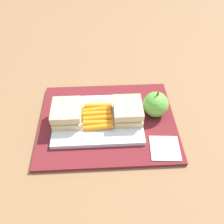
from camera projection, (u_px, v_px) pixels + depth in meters
ground_plane at (107, 123)px, 0.62m from camera, size 2.40×2.40×0.00m
lunchbag_mat at (107, 121)px, 0.62m from camera, size 0.36×0.28×0.01m
food_tray at (98, 119)px, 0.61m from camera, size 0.23×0.17×0.01m
sandwich_half_left at (67, 113)px, 0.59m from camera, size 0.07×0.08×0.04m
sandwich_half_right at (128, 111)px, 0.59m from camera, size 0.07×0.08×0.04m
carrot_sticks_bundle at (98, 116)px, 0.60m from camera, size 0.08×0.09×0.02m
apple at (156, 104)px, 0.61m from camera, size 0.07×0.07×0.08m
paper_napkin at (165, 148)px, 0.55m from camera, size 0.07×0.07×0.00m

